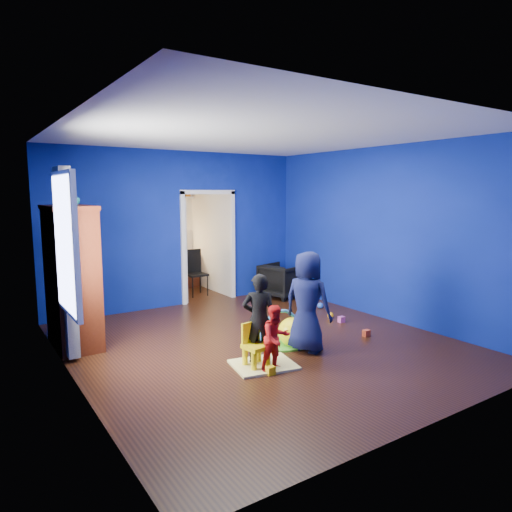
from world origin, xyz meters
TOP-DOWN VIEW (x-y plane):
  - floor at (0.00, 0.00)m, footprint 5.00×5.50m
  - ceiling at (0.00, 0.00)m, footprint 5.00×5.50m
  - wall_back at (0.00, 2.75)m, footprint 5.00×0.02m
  - wall_front at (0.00, -2.75)m, footprint 5.00×0.02m
  - wall_left at (-2.50, 0.00)m, footprint 0.02×5.50m
  - wall_right at (2.50, 0.00)m, footprint 0.02×5.50m
  - alcove at (0.60, 3.62)m, footprint 1.00×1.75m
  - armchair at (1.99, 2.20)m, footprint 0.93×0.91m
  - child_black at (-0.45, -0.61)m, footprint 0.50×0.46m
  - child_navy at (0.36, -0.57)m, footprint 0.66×0.78m
  - toddler_red at (-0.40, -0.91)m, footprint 0.39×0.31m
  - vase at (-2.22, 1.11)m, footprint 0.25×0.25m
  - potted_plant at (-2.22, 1.63)m, footprint 0.27×0.27m
  - tv_armoire at (-2.22, 1.41)m, footprint 0.58×1.14m
  - crt_tv at (-2.18, 1.41)m, footprint 0.46×0.70m
  - yellow_blanket at (-0.45, -0.71)m, footprint 0.85×0.73m
  - hopper_ball at (0.31, -0.32)m, footprint 0.41×0.41m
  - kid_chair at (-0.55, -0.71)m, footprint 0.31×0.31m
  - play_mat at (0.30, -0.03)m, footprint 1.00×1.00m
  - toy_arch at (0.30, -0.03)m, footprint 0.88×0.23m
  - window_left at (-2.48, 0.35)m, footprint 0.03×0.95m
  - curtain at (-2.37, 0.90)m, footprint 0.14×0.42m
  - doorway at (0.60, 2.75)m, footprint 1.16×0.10m
  - study_desk at (0.60, 4.26)m, footprint 0.88×0.44m
  - desk_monitor at (0.60, 4.38)m, footprint 0.40×0.05m
  - desk_lamp at (0.32, 4.32)m, footprint 0.14×0.14m
  - folding_chair at (0.60, 3.30)m, footprint 0.40×0.40m
  - book_shelf at (0.60, 4.37)m, footprint 0.88×0.24m
  - toy_0 at (1.50, -0.59)m, footprint 0.10×0.08m
  - toy_1 at (2.04, 1.05)m, footprint 0.11×0.11m
  - toy_2 at (-0.53, -0.98)m, footprint 0.10×0.08m
  - toy_3 at (0.88, 0.23)m, footprint 0.11×0.11m
  - toy_4 at (1.71, 0.16)m, footprint 0.10×0.08m
  - toy_5 at (1.73, 0.45)m, footprint 0.11×0.11m

SIDE VIEW (x-z plane):
  - floor at x=0.00m, z-range -0.01..0.01m
  - play_mat at x=0.30m, z-range 0.00..0.03m
  - yellow_blanket at x=-0.45m, z-range 0.00..0.03m
  - toy_arch at x=0.30m, z-range -0.42..0.46m
  - toy_0 at x=1.50m, z-range 0.00..0.10m
  - toy_2 at x=-0.53m, z-range 0.00..0.10m
  - toy_4 at x=1.71m, z-range 0.00..0.10m
  - toy_1 at x=2.04m, z-range 0.00..0.11m
  - toy_3 at x=0.88m, z-range 0.00..0.11m
  - toy_5 at x=1.73m, z-range 0.00..0.11m
  - hopper_ball at x=0.31m, z-range 0.00..0.41m
  - kid_chair at x=-0.55m, z-range 0.00..0.50m
  - armchair at x=1.99m, z-range 0.00..0.69m
  - study_desk at x=0.60m, z-range 0.00..0.75m
  - toddler_red at x=-0.40m, z-range 0.00..0.81m
  - folding_chair at x=0.60m, z-range 0.00..0.92m
  - child_black at x=-0.45m, z-range 0.00..1.15m
  - child_navy at x=0.36m, z-range 0.00..1.36m
  - desk_lamp at x=0.32m, z-range 0.86..1.00m
  - desk_monitor at x=0.60m, z-range 0.79..1.11m
  - tv_armoire at x=-2.22m, z-range 0.00..1.96m
  - crt_tv at x=-2.18m, z-range 0.75..1.29m
  - doorway at x=0.60m, z-range 0.00..2.10m
  - alcove at x=0.60m, z-range 0.00..2.50m
  - curtain at x=-2.37m, z-range 0.05..2.45m
  - wall_back at x=0.00m, z-range 0.00..2.90m
  - wall_front at x=0.00m, z-range 0.00..2.90m
  - wall_left at x=-2.50m, z-range 0.00..2.90m
  - wall_right at x=2.50m, z-range 0.00..2.90m
  - window_left at x=-2.48m, z-range 0.77..2.33m
  - book_shelf at x=0.60m, z-range 2.00..2.04m
  - vase at x=-2.22m, z-range 1.96..2.16m
  - potted_plant at x=-2.22m, z-range 1.96..2.35m
  - ceiling at x=0.00m, z-range 2.90..2.90m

